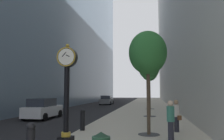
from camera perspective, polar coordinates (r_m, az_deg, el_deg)
ground_plane at (r=31.29m, az=1.94°, el=-9.55°), size 110.00×110.00×0.00m
sidewalk_right at (r=34.01m, az=8.46°, el=-9.04°), size 6.90×80.00×0.14m
street_clock at (r=9.81m, az=-11.13°, el=-4.57°), size 0.84×0.55×4.20m
bollard_nearest at (r=8.18m, az=-19.46°, el=-16.00°), size 0.29×0.29×1.20m
bollard_third at (r=13.45m, az=-7.28°, el=-11.91°), size 0.29×0.29×1.20m
street_tree_near at (r=12.27m, az=8.81°, el=4.08°), size 1.99×1.99×5.36m
street_tree_mid_near at (r=20.92m, az=9.11°, el=0.52°), size 1.89×1.89×5.42m
street_tree_mid_far at (r=29.63m, az=9.23°, el=-0.44°), size 2.10×2.10×5.91m
pedestrian_walking at (r=13.28m, az=15.62°, el=-10.62°), size 0.50×0.52×1.73m
pedestrian_by_clock at (r=10.89m, az=14.27°, el=-11.66°), size 0.42×0.42×1.78m
car_white_near at (r=20.85m, az=-16.70°, el=-9.17°), size 2.06×4.33×1.74m
car_grey_mid at (r=41.12m, az=-1.35°, el=-7.44°), size 2.17×4.66×1.60m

